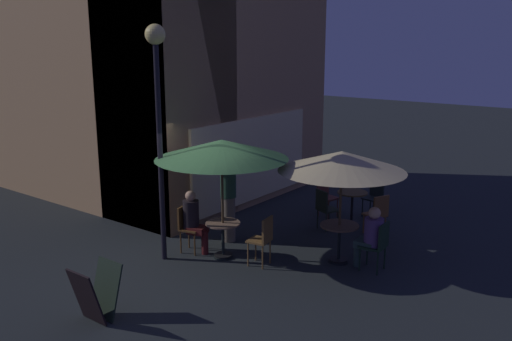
{
  "coord_description": "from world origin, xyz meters",
  "views": [
    {
      "loc": [
        -6.77,
        -7.06,
        4.2
      ],
      "look_at": [
        1.79,
        -0.62,
        1.63
      ],
      "focal_mm": 38.45,
      "sensor_mm": 36.0,
      "label": 1
    }
  ],
  "objects_px": {
    "cafe_chair_6": "(378,212)",
    "patron_standing_2": "(228,201)",
    "cafe_chair_5": "(325,206)",
    "cafe_chair_2": "(378,242)",
    "cafe_chair_3": "(374,195)",
    "menu_sandwich_board": "(96,293)",
    "street_lamp_near_corner": "(157,90)",
    "cafe_chair_4": "(326,194)",
    "patio_umbrella_0": "(222,150)",
    "cafe_table_2": "(352,201)",
    "patron_seated_0": "(193,218)",
    "patio_umbrella_1": "(342,162)",
    "cafe_table_1": "(339,235)",
    "cafe_chair_0": "(187,224)",
    "cafe_table_0": "(223,233)",
    "patron_seated_1": "(371,234)",
    "cafe_chair_1": "(263,237)"
  },
  "relations": [
    {
      "from": "cafe_chair_6",
      "to": "patron_standing_2",
      "type": "bearing_deg",
      "value": 66.06
    },
    {
      "from": "cafe_chair_5",
      "to": "cafe_chair_2",
      "type": "bearing_deg",
      "value": -102.26
    },
    {
      "from": "cafe_chair_3",
      "to": "menu_sandwich_board",
      "type": "bearing_deg",
      "value": 1.41
    },
    {
      "from": "cafe_chair_3",
      "to": "cafe_chair_6",
      "type": "xyz_separation_m",
      "value": [
        -1.2,
        -0.64,
        0.01
      ]
    },
    {
      "from": "street_lamp_near_corner",
      "to": "cafe_chair_4",
      "type": "distance_m",
      "value": 5.19
    },
    {
      "from": "patio_umbrella_0",
      "to": "patron_standing_2",
      "type": "bearing_deg",
      "value": 32.71
    },
    {
      "from": "cafe_table_2",
      "to": "patron_seated_0",
      "type": "bearing_deg",
      "value": 153.44
    },
    {
      "from": "cafe_table_2",
      "to": "patio_umbrella_1",
      "type": "relative_size",
      "value": 0.32
    },
    {
      "from": "cafe_table_1",
      "to": "cafe_chair_4",
      "type": "xyz_separation_m",
      "value": [
        2.32,
        1.63,
        0.01
      ]
    },
    {
      "from": "cafe_chair_6",
      "to": "patron_seated_0",
      "type": "distance_m",
      "value": 4.03
    },
    {
      "from": "patio_umbrella_1",
      "to": "cafe_chair_0",
      "type": "relative_size",
      "value": 2.52
    },
    {
      "from": "cafe_table_1",
      "to": "cafe_chair_5",
      "type": "bearing_deg",
      "value": 38.55
    },
    {
      "from": "street_lamp_near_corner",
      "to": "patio_umbrella_0",
      "type": "distance_m",
      "value": 1.61
    },
    {
      "from": "cafe_table_0",
      "to": "cafe_chair_3",
      "type": "distance_m",
      "value": 4.35
    },
    {
      "from": "menu_sandwich_board",
      "to": "cafe_chair_4",
      "type": "height_order",
      "value": "cafe_chair_4"
    },
    {
      "from": "cafe_table_0",
      "to": "cafe_table_2",
      "type": "bearing_deg",
      "value": -18.27
    },
    {
      "from": "patron_seated_1",
      "to": "patron_standing_2",
      "type": "bearing_deg",
      "value": 5.24
    },
    {
      "from": "street_lamp_near_corner",
      "to": "cafe_chair_6",
      "type": "height_order",
      "value": "street_lamp_near_corner"
    },
    {
      "from": "patio_umbrella_1",
      "to": "patron_standing_2",
      "type": "bearing_deg",
      "value": 99.43
    },
    {
      "from": "cafe_chair_6",
      "to": "patron_seated_1",
      "type": "xyz_separation_m",
      "value": [
        -1.77,
        -0.67,
        0.15
      ]
    },
    {
      "from": "menu_sandwich_board",
      "to": "cafe_chair_5",
      "type": "distance_m",
      "value": 5.71
    },
    {
      "from": "cafe_table_1",
      "to": "cafe_chair_2",
      "type": "distance_m",
      "value": 0.79
    },
    {
      "from": "cafe_chair_2",
      "to": "cafe_chair_3",
      "type": "distance_m",
      "value": 3.3
    },
    {
      "from": "cafe_chair_1",
      "to": "cafe_chair_2",
      "type": "xyz_separation_m",
      "value": [
        1.07,
        -1.83,
        -0.02
      ]
    },
    {
      "from": "patio_umbrella_0",
      "to": "patron_seated_0",
      "type": "distance_m",
      "value": 1.59
    },
    {
      "from": "street_lamp_near_corner",
      "to": "patio_umbrella_1",
      "type": "bearing_deg",
      "value": -55.45
    },
    {
      "from": "street_lamp_near_corner",
      "to": "menu_sandwich_board",
      "type": "relative_size",
      "value": 5.12
    },
    {
      "from": "patio_umbrella_0",
      "to": "patron_standing_2",
      "type": "distance_m",
      "value": 1.57
    },
    {
      "from": "cafe_table_1",
      "to": "patron_seated_1",
      "type": "height_order",
      "value": "patron_seated_1"
    },
    {
      "from": "cafe_table_2",
      "to": "patio_umbrella_0",
      "type": "bearing_deg",
      "value": 161.73
    },
    {
      "from": "cafe_table_1",
      "to": "cafe_table_2",
      "type": "relative_size",
      "value": 0.97
    },
    {
      "from": "street_lamp_near_corner",
      "to": "patio_umbrella_0",
      "type": "height_order",
      "value": "street_lamp_near_corner"
    },
    {
      "from": "menu_sandwich_board",
      "to": "cafe_chair_6",
      "type": "height_order",
      "value": "cafe_chair_6"
    },
    {
      "from": "street_lamp_near_corner",
      "to": "cafe_chair_1",
      "type": "bearing_deg",
      "value": -62.83
    },
    {
      "from": "cafe_table_1",
      "to": "cafe_chair_6",
      "type": "xyz_separation_m",
      "value": [
        1.8,
        0.03,
        -0.01
      ]
    },
    {
      "from": "patio_umbrella_0",
      "to": "cafe_chair_1",
      "type": "distance_m",
      "value": 1.81
    },
    {
      "from": "cafe_chair_6",
      "to": "patron_seated_0",
      "type": "bearing_deg",
      "value": 74.29
    },
    {
      "from": "cafe_chair_3",
      "to": "patron_standing_2",
      "type": "relative_size",
      "value": 0.51
    },
    {
      "from": "cafe_chair_0",
      "to": "cafe_table_1",
      "type": "bearing_deg",
      "value": 13.26
    },
    {
      "from": "cafe_table_2",
      "to": "cafe_chair_5",
      "type": "relative_size",
      "value": 0.84
    },
    {
      "from": "patio_umbrella_1",
      "to": "patron_seated_0",
      "type": "relative_size",
      "value": 1.87
    },
    {
      "from": "patio_umbrella_1",
      "to": "cafe_chair_3",
      "type": "height_order",
      "value": "patio_umbrella_1"
    },
    {
      "from": "cafe_table_0",
      "to": "patron_seated_1",
      "type": "xyz_separation_m",
      "value": [
        1.2,
        -2.56,
        0.19
      ]
    },
    {
      "from": "cafe_chair_4",
      "to": "cafe_chair_5",
      "type": "bearing_deg",
      "value": -48.94
    },
    {
      "from": "cafe_chair_0",
      "to": "cafe_chair_5",
      "type": "bearing_deg",
      "value": 47.43
    },
    {
      "from": "cafe_chair_0",
      "to": "patron_standing_2",
      "type": "relative_size",
      "value": 0.54
    },
    {
      "from": "patron_seated_1",
      "to": "cafe_chair_1",
      "type": "bearing_deg",
      "value": 29.35
    },
    {
      "from": "menu_sandwich_board",
      "to": "patio_umbrella_1",
      "type": "distance_m",
      "value": 4.87
    },
    {
      "from": "patron_standing_2",
      "to": "patio_umbrella_1",
      "type": "bearing_deg",
      "value": 178.3
    },
    {
      "from": "cafe_chair_1",
      "to": "cafe_table_1",
      "type": "bearing_deg",
      "value": -144.66
    }
  ]
}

